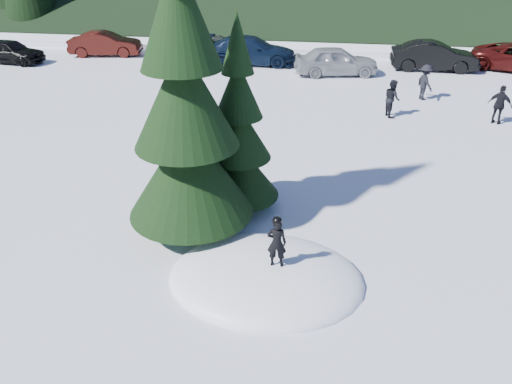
# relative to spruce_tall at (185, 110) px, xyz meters

# --- Properties ---
(ground) EXTENTS (200.00, 200.00, 0.00)m
(ground) POSITION_rel_spruce_tall_xyz_m (2.20, -1.80, -3.32)
(ground) COLOR white
(ground) RESTS_ON ground
(snow_mound) EXTENTS (4.48, 3.52, 0.96)m
(snow_mound) POSITION_rel_spruce_tall_xyz_m (2.20, -1.80, -3.32)
(snow_mound) COLOR white
(snow_mound) RESTS_ON ground
(spruce_tall) EXTENTS (3.20, 3.20, 8.60)m
(spruce_tall) POSITION_rel_spruce_tall_xyz_m (0.00, 0.00, 0.00)
(spruce_tall) COLOR black
(spruce_tall) RESTS_ON ground
(spruce_short) EXTENTS (2.20, 2.20, 5.37)m
(spruce_short) POSITION_rel_spruce_tall_xyz_m (1.00, 1.40, -1.22)
(spruce_short) COLOR black
(spruce_short) RESTS_ON ground
(child_skier) EXTENTS (0.43, 0.29, 1.17)m
(child_skier) POSITION_rel_spruce_tall_xyz_m (2.43, -1.87, -2.25)
(child_skier) COLOR black
(child_skier) RESTS_ON snow_mound
(adult_0) EXTENTS (0.79, 0.90, 1.55)m
(adult_0) POSITION_rel_spruce_tall_xyz_m (5.87, 9.96, -2.54)
(adult_0) COLOR black
(adult_0) RESTS_ON ground
(adult_1) EXTENTS (0.99, 0.79, 1.57)m
(adult_1) POSITION_rel_spruce_tall_xyz_m (10.07, 9.70, -2.53)
(adult_1) COLOR black
(adult_1) RESTS_ON ground
(adult_2) EXTENTS (0.96, 1.19, 1.61)m
(adult_2) POSITION_rel_spruce_tall_xyz_m (7.56, 12.52, -2.52)
(adult_2) COLOR black
(adult_2) RESTS_ON ground
(car_0) EXTENTS (4.13, 2.03, 1.35)m
(car_0) POSITION_rel_spruce_tall_xyz_m (-15.30, 16.02, -2.64)
(car_0) COLOR black
(car_0) RESTS_ON ground
(car_1) EXTENTS (4.52, 2.20, 1.43)m
(car_1) POSITION_rel_spruce_tall_xyz_m (-10.60, 18.66, -2.61)
(car_1) COLOR #350E09
(car_1) RESTS_ON ground
(car_2) EXTENTS (5.86, 4.02, 1.49)m
(car_2) POSITION_rel_spruce_tall_xyz_m (-5.16, 19.36, -2.58)
(car_2) COLOR #414548
(car_2) RESTS_ON ground
(car_3) EXTENTS (5.32, 2.18, 1.54)m
(car_3) POSITION_rel_spruce_tall_xyz_m (-1.42, 18.00, -2.55)
(car_3) COLOR black
(car_3) RESTS_ON ground
(car_4) EXTENTS (4.68, 2.59, 1.51)m
(car_4) POSITION_rel_spruce_tall_xyz_m (3.48, 16.28, -2.57)
(car_4) COLOR #959A9D
(car_4) RESTS_ON ground
(car_5) EXTENTS (4.66, 1.64, 1.53)m
(car_5) POSITION_rel_spruce_tall_xyz_m (8.82, 18.14, -2.55)
(car_5) COLOR black
(car_5) RESTS_ON ground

